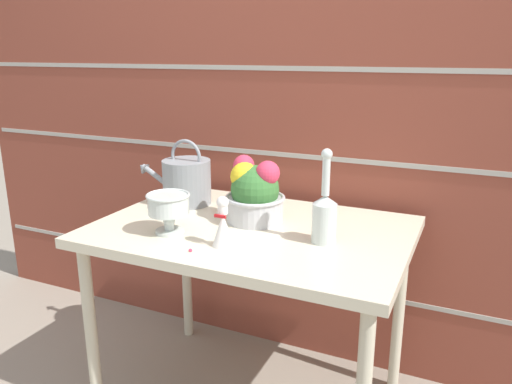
% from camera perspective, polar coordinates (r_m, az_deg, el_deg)
% --- Properties ---
extents(brick_wall, '(3.60, 0.08, 2.20)m').
position_cam_1_polar(brick_wall, '(2.14, 4.90, 9.10)').
color(brick_wall, brown).
rests_on(brick_wall, ground_plane).
extents(patio_table, '(1.11, 0.76, 0.74)m').
position_cam_1_polar(patio_table, '(1.82, -0.50, -6.18)').
color(patio_table, beige).
rests_on(patio_table, ground_plane).
extents(watering_can, '(0.34, 0.20, 0.27)m').
position_cam_1_polar(watering_can, '(2.06, -7.99, 1.27)').
color(watering_can, gray).
rests_on(watering_can, patio_table).
extents(crystal_pedestal_bowl, '(0.15, 0.15, 0.14)m').
position_cam_1_polar(crystal_pedestal_bowl, '(1.73, -9.98, -1.63)').
color(crystal_pedestal_bowl, silver).
rests_on(crystal_pedestal_bowl, patio_table).
extents(flower_planter, '(0.22, 0.22, 0.24)m').
position_cam_1_polar(flower_planter, '(1.83, -0.20, -0.13)').
color(flower_planter, '#BCBCC1').
rests_on(flower_planter, patio_table).
extents(glass_decanter, '(0.08, 0.08, 0.31)m').
position_cam_1_polar(glass_decanter, '(1.64, 7.84, -2.46)').
color(glass_decanter, silver).
rests_on(glass_decanter, patio_table).
extents(figurine_vase, '(0.07, 0.07, 0.17)m').
position_cam_1_polar(figurine_vase, '(1.60, -3.79, -3.90)').
color(figurine_vase, white).
rests_on(figurine_vase, patio_table).
extents(fallen_petal, '(0.01, 0.01, 0.01)m').
position_cam_1_polar(fallen_petal, '(1.59, -7.50, -6.63)').
color(fallen_petal, '#E03856').
rests_on(fallen_petal, patio_table).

